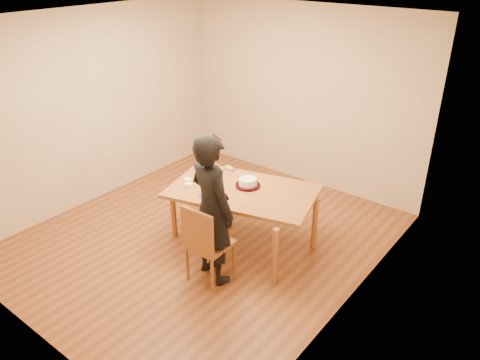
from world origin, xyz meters
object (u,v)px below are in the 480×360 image
Objects in this scene: cake_plate at (248,185)px; person at (212,210)px; dining_chair at (210,244)px; dining_table at (243,191)px; cake at (248,182)px.

cake_plate is 0.18× the size of person.
dining_table is at bearing 99.53° from dining_chair.
dining_chair is at bearing -80.17° from cake_plate.
dining_chair is at bearing 103.22° from person.
person is at bearing -79.65° from cake.
cake_plate is at bearing 0.00° from cake.
dining_table is at bearing -88.39° from cake.
person reaches higher than cake_plate.
cake_plate is at bearing 76.48° from dining_table.
cake_plate is 1.40× the size of cake.
person is at bearing 88.58° from dining_chair.
cake reaches higher than cake_plate.
dining_table is 0.76m from person.
cake is at bearing 98.41° from dining_chair.
dining_chair is at bearing -94.17° from dining_table.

